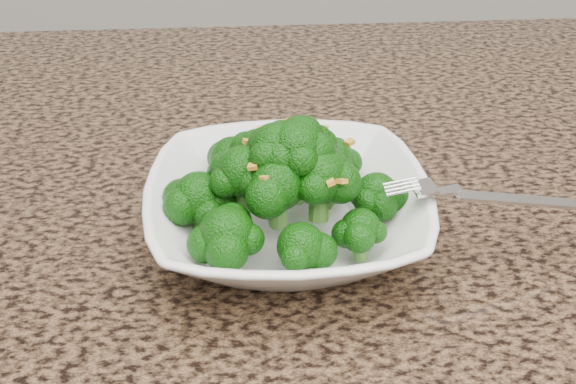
{
  "coord_description": "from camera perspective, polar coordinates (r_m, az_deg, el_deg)",
  "views": [
    {
      "loc": [
        -0.04,
        -0.22,
        1.28
      ],
      "look_at": [
        -0.0,
        0.28,
        0.95
      ],
      "focal_mm": 45.0,
      "sensor_mm": 36.0,
      "label": 1
    }
  ],
  "objects": [
    {
      "name": "granite_counter",
      "position": [
        0.65,
        0.29,
        -3.94
      ],
      "size": [
        1.64,
        1.04,
        0.03
      ],
      "primitive_type": "cube",
      "color": "brown",
      "rests_on": "cabinet"
    },
    {
      "name": "broccoli_pile",
      "position": [
        0.58,
        0.0,
        3.91
      ],
      "size": [
        0.21,
        0.21,
        0.08
      ],
      "primitive_type": null,
      "color": "#0F5109",
      "rests_on": "bowl"
    },
    {
      "name": "garlic_topping",
      "position": [
        0.56,
        0.0,
        7.64
      ],
      "size": [
        0.13,
        0.13,
        0.01
      ],
      "primitive_type": null,
      "color": "gold",
      "rests_on": "broccoli_pile"
    },
    {
      "name": "fork",
      "position": [
        0.59,
        12.84,
        0.07
      ],
      "size": [
        0.18,
        0.05,
        0.01
      ],
      "primitive_type": null,
      "rotation": [
        0.0,
        0.0,
        0.13
      ],
      "color": "silver",
      "rests_on": "bowl"
    },
    {
      "name": "bowl",
      "position": [
        0.61,
        0.0,
        -1.64
      ],
      "size": [
        0.24,
        0.24,
        0.06
      ],
      "primitive_type": "imported",
      "rotation": [
        0.0,
        0.0,
        -0.0
      ],
      "color": "white",
      "rests_on": "granite_counter"
    }
  ]
}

